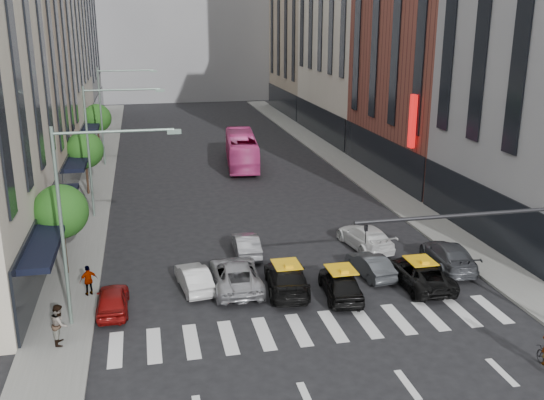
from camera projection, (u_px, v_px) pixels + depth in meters
ground at (330, 344)px, 25.99m from camera, size 160.00×160.00×0.00m
sidewalk_left at (96, 181)px, 51.73m from camera, size 3.00×96.00×0.15m
sidewalk_right at (351, 168)px, 56.38m from camera, size 3.00×96.00×0.15m
building_left_b at (5, 38)px, 45.32m from camera, size 8.00×16.00×24.00m
building_left_d at (59, 6)px, 79.10m from camera, size 8.00×18.00×30.00m
building_right_b at (431, 24)px, 50.97m from camera, size 8.00×18.00×26.00m
building_right_d at (310, 14)px, 86.27m from camera, size 8.00×18.00×28.00m
tree_near at (61, 212)px, 31.92m from camera, size 2.88×2.88×4.95m
tree_mid at (85, 150)px, 46.90m from camera, size 2.88×2.88×4.95m
tree_far at (97, 118)px, 61.88m from camera, size 2.88×2.88×4.95m
streetlamp_near at (82, 201)px, 26.01m from camera, size 5.38×0.25×9.00m
streetlamp_mid at (102, 134)px, 40.99m from camera, size 5.38×0.25×9.00m
streetlamp_far at (111, 103)px, 55.97m from camera, size 5.38×0.25×9.00m
traffic_signal at (516, 241)px, 25.33m from camera, size 10.10×0.20×6.00m
liberty_sign at (413, 121)px, 45.54m from camera, size 0.30×0.70×4.00m
car_red at (113, 300)px, 28.70m from camera, size 1.51×3.68×1.25m
car_white_front at (194, 278)px, 31.12m from camera, size 1.85×3.97×1.26m
car_silver at (236, 275)px, 31.26m from camera, size 2.54×5.31×1.46m
taxi_left at (286, 278)px, 30.88m from camera, size 2.62×5.20×1.45m
taxi_center at (341, 283)px, 30.23m from camera, size 2.17×4.43×1.45m
car_grey_mid at (370, 265)px, 32.74m from camera, size 1.71×3.87×1.23m
taxi_right at (420, 273)px, 31.52m from camera, size 2.35×4.98×1.38m
car_grey_curb at (448, 255)px, 33.86m from camera, size 2.63×5.19×1.44m
car_row2_left at (246, 245)px, 35.62m from camera, size 1.49×3.97×1.29m
car_row2_right at (365, 237)px, 36.74m from camera, size 2.61×5.06×1.40m
bus at (241, 150)px, 57.10m from camera, size 3.79×11.35×3.10m
pedestrian_near at (60, 324)px, 25.55m from camera, size 0.69×0.88×1.79m
pedestrian_far at (89, 280)px, 30.10m from camera, size 0.99×0.72×1.56m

